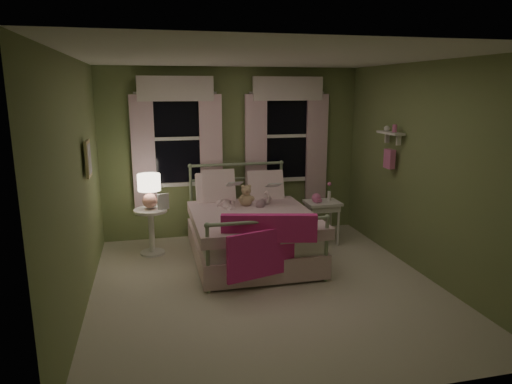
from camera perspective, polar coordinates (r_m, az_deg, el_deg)
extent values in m
plane|color=beige|center=(5.50, 1.29, -11.69)|extent=(4.20, 4.20, 0.00)
plane|color=white|center=(5.02, 1.44, 16.47)|extent=(4.20, 4.20, 0.00)
plane|color=#798751|center=(7.12, -2.91, 4.88)|extent=(4.00, 0.00, 4.00)
plane|color=#798751|center=(3.18, 10.99, -5.39)|extent=(4.00, 0.00, 4.00)
plane|color=#798751|center=(5.00, -21.44, 0.60)|extent=(0.00, 4.20, 4.20)
plane|color=#798751|center=(5.92, 20.46, 2.47)|extent=(0.00, 4.20, 4.20)
cube|color=white|center=(6.23, -0.68, -4.58)|extent=(1.44, 1.94, 0.26)
cube|color=white|center=(6.30, -0.67, -6.66)|extent=(1.54, 2.02, 0.30)
cube|color=white|center=(6.03, -0.37, -3.36)|extent=(1.58, 1.75, 0.14)
cylinder|color=#9EB793|center=(6.16, -6.99, -6.05)|extent=(0.04, 1.90, 0.04)
cylinder|color=#9EB793|center=(6.44, 5.35, -5.16)|extent=(0.04, 1.90, 0.04)
cylinder|color=#9EB793|center=(7.01, -8.10, -1.41)|extent=(0.04, 0.04, 1.15)
cylinder|color=#9EB793|center=(7.26, 3.12, -0.80)|extent=(0.04, 0.04, 1.15)
sphere|color=#9EB793|center=(6.89, -8.25, 3.23)|extent=(0.07, 0.07, 0.07)
sphere|color=#9EB793|center=(7.15, 3.18, 3.69)|extent=(0.07, 0.07, 0.07)
cylinder|color=#9EB793|center=(6.98, -2.43, 3.48)|extent=(1.42, 0.04, 0.04)
cylinder|color=#9EB793|center=(7.02, -2.41, 1.71)|extent=(1.38, 0.03, 0.03)
cylinder|color=#9EB793|center=(5.22, -6.03, -8.39)|extent=(0.04, 0.04, 0.80)
cylinder|color=#9EB793|center=(5.56, 8.77, -7.12)|extent=(0.04, 0.04, 0.80)
sphere|color=#9EB793|center=(5.09, -6.14, -4.18)|extent=(0.07, 0.07, 0.07)
sphere|color=#9EB793|center=(5.43, 8.91, -3.15)|extent=(0.07, 0.07, 0.07)
cylinder|color=#9EB793|center=(5.21, 1.64, -3.68)|extent=(1.42, 0.04, 0.04)
cube|color=white|center=(6.73, -5.15, 0.04)|extent=(0.55, 0.32, 0.57)
cube|color=white|center=(6.87, 1.13, 0.36)|extent=(0.55, 0.32, 0.57)
cube|color=white|center=(6.72, -4.74, 0.73)|extent=(0.48, 0.30, 0.51)
cube|color=#E12C85|center=(5.24, 1.64, -4.52)|extent=(1.09, 0.35, 0.32)
cube|color=#E12C8A|center=(5.26, 1.81, -7.55)|extent=(1.07, 0.35, 0.55)
imported|color=#F7D1DD|center=(6.47, -3.98, 1.10)|extent=(0.31, 0.21, 0.80)
imported|color=#F7D1DD|center=(6.59, 0.84, 0.87)|extent=(0.42, 0.38, 0.70)
imported|color=beige|center=(6.23, -3.61, 0.56)|extent=(0.20, 0.12, 0.26)
imported|color=beige|center=(6.35, 1.38, 0.44)|extent=(0.20, 0.12, 0.26)
sphere|color=tan|center=(6.42, -1.27, -0.98)|extent=(0.19, 0.19, 0.19)
sphere|color=tan|center=(6.37, -1.24, 0.20)|extent=(0.14, 0.14, 0.14)
sphere|color=tan|center=(6.35, -1.64, 0.66)|extent=(0.05, 0.05, 0.05)
sphere|color=tan|center=(6.37, -0.84, 0.70)|extent=(0.05, 0.05, 0.05)
sphere|color=tan|center=(6.37, -1.92, -0.91)|extent=(0.07, 0.07, 0.07)
sphere|color=tan|center=(6.40, -0.51, -0.83)|extent=(0.07, 0.07, 0.07)
sphere|color=#8C6B51|center=(6.32, -1.13, 0.05)|extent=(0.05, 0.05, 0.05)
cylinder|color=white|center=(6.48, -13.06, -2.28)|extent=(0.46, 0.46, 0.04)
cylinder|color=white|center=(6.57, -12.93, -4.89)|extent=(0.08, 0.08, 0.60)
cylinder|color=white|center=(6.67, -12.79, -7.39)|extent=(0.34, 0.34, 0.03)
sphere|color=#E09484|center=(6.45, -13.12, -1.07)|extent=(0.21, 0.21, 0.21)
cylinder|color=pink|center=(6.42, -13.18, -0.04)|extent=(0.03, 0.03, 0.12)
cylinder|color=#FFEAC6|center=(6.39, -13.24, 1.19)|extent=(0.31, 0.31, 0.23)
imported|color=beige|center=(6.40, -12.17, -2.17)|extent=(0.22, 0.26, 0.02)
cube|color=white|center=(6.81, 8.32, -1.35)|extent=(0.50, 0.40, 0.04)
cube|color=white|center=(6.83, 8.30, -1.92)|extent=(0.44, 0.34, 0.08)
cylinder|color=white|center=(6.69, 7.10, -4.41)|extent=(0.04, 0.04, 0.60)
cylinder|color=white|center=(6.84, 10.25, -4.15)|extent=(0.04, 0.04, 0.60)
cylinder|color=white|center=(6.96, 6.25, -3.71)|extent=(0.04, 0.04, 0.60)
cylinder|color=white|center=(7.10, 9.30, -3.47)|extent=(0.04, 0.04, 0.60)
sphere|color=pink|center=(6.76, 7.55, -0.74)|extent=(0.14, 0.14, 0.14)
cube|color=pink|center=(6.68, 7.82, -1.08)|extent=(0.11, 0.07, 0.04)
cylinder|color=white|center=(6.88, 9.12, -0.47)|extent=(0.05, 0.05, 0.14)
cylinder|color=#4C7F3F|center=(6.86, 9.15, 0.43)|extent=(0.01, 0.01, 0.12)
sphere|color=pink|center=(6.84, 9.17, 1.00)|extent=(0.06, 0.06, 0.06)
cube|color=black|center=(6.98, -9.84, 6.61)|extent=(0.76, 0.02, 1.35)
cube|color=white|center=(6.92, -10.05, 12.36)|extent=(0.84, 0.05, 0.06)
cube|color=white|center=(7.07, -9.61, 0.94)|extent=(0.84, 0.05, 0.06)
cube|color=white|center=(6.95, -13.14, 6.44)|extent=(0.06, 0.05, 1.40)
cube|color=white|center=(6.99, -6.53, 6.73)|extent=(0.06, 0.05, 1.40)
cube|color=white|center=(6.96, -9.83, 6.59)|extent=(0.76, 0.04, 0.05)
cube|color=silver|center=(6.93, -13.88, 4.71)|extent=(0.34, 0.06, 1.70)
cube|color=white|center=(6.99, -5.63, 5.09)|extent=(0.34, 0.06, 1.70)
cube|color=white|center=(6.86, -10.03, 12.61)|extent=(1.10, 0.08, 0.36)
cylinder|color=white|center=(6.90, -10.03, 12.11)|extent=(1.20, 0.03, 0.03)
cube|color=black|center=(7.28, 3.73, 7.02)|extent=(0.76, 0.02, 1.35)
cube|color=white|center=(7.22, 3.86, 12.53)|extent=(0.84, 0.05, 0.06)
cube|color=white|center=(7.36, 3.70, 1.58)|extent=(0.84, 0.05, 0.06)
cube|color=white|center=(7.16, 0.69, 6.94)|extent=(0.06, 0.05, 1.40)
cube|color=white|center=(7.39, 6.77, 7.04)|extent=(0.06, 0.05, 1.40)
cube|color=white|center=(7.26, 3.78, 7.00)|extent=(0.76, 0.04, 0.05)
cube|color=white|center=(7.11, -0.01, 5.29)|extent=(0.34, 0.06, 1.70)
cube|color=white|center=(7.40, 7.58, 5.47)|extent=(0.34, 0.06, 1.70)
cube|color=white|center=(7.16, 4.02, 12.77)|extent=(1.10, 0.08, 0.36)
cylinder|color=white|center=(7.20, 3.92, 12.29)|extent=(1.20, 0.03, 0.03)
cube|color=white|center=(6.40, 16.46, 7.09)|extent=(0.15, 0.50, 0.03)
cube|color=white|center=(6.30, 17.40, 6.21)|extent=(0.06, 0.03, 0.14)
cube|color=white|center=(6.56, 16.07, 6.54)|extent=(0.06, 0.03, 0.14)
cylinder|color=pink|center=(6.31, 16.94, 7.62)|extent=(0.06, 0.06, 0.10)
sphere|color=white|center=(6.49, 16.05, 7.63)|extent=(0.08, 0.08, 0.08)
cube|color=pink|center=(6.45, 16.34, 4.00)|extent=(0.08, 0.18, 0.26)
cube|color=beige|center=(5.54, -20.26, 3.93)|extent=(0.03, 0.32, 0.42)
cube|color=silver|center=(5.54, -20.11, 3.93)|extent=(0.01, 0.25, 0.34)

